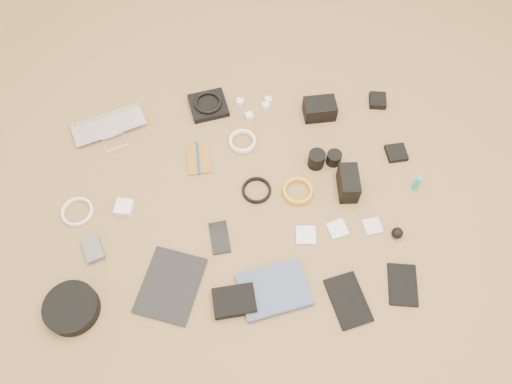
{
  "coord_description": "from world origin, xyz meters",
  "views": [
    {
      "loc": [
        -0.02,
        -0.92,
        1.77
      ],
      "look_at": [
        0.05,
        0.03,
        0.02
      ],
      "focal_mm": 35.0,
      "sensor_mm": 36.0,
      "label": 1
    }
  ],
  "objects": [
    {
      "name": "headphone_case",
      "position": [
        -0.63,
        -0.39,
        0.03
      ],
      "size": [
        0.22,
        0.22,
        0.05
      ],
      "primitive_type": "cylinder",
      "rotation": [
        0.0,
        0.0,
        0.15
      ],
      "color": "black",
      "rests_on": "ground"
    },
    {
      "name": "notebook_black_b",
      "position": [
        0.56,
        -0.39,
        0.01
      ],
      "size": [
        0.13,
        0.17,
        0.01
      ],
      "primitive_type": "cube",
      "rotation": [
        0.0,
        0.0,
        -0.15
      ],
      "color": "black",
      "rests_on": "ground"
    },
    {
      "name": "dslr_camera",
      "position": [
        0.36,
        0.41,
        0.04
      ],
      "size": [
        0.14,
        0.1,
        0.08
      ],
      "primitive_type": "cube",
      "rotation": [
        0.0,
        0.0,
        0.05
      ],
      "color": "black",
      "rests_on": "ground"
    },
    {
      "name": "card_reader",
      "position": [
        0.66,
        0.18,
        0.01
      ],
      "size": [
        0.09,
        0.09,
        0.02
      ],
      "primitive_type": "cube",
      "rotation": [
        0.0,
        0.0,
        0.08
      ],
      "color": "black",
      "rests_on": "ground"
    },
    {
      "name": "cable_white_a",
      "position": [
        0.02,
        0.28,
        0.01
      ],
      "size": [
        0.13,
        0.13,
        0.01
      ],
      "primitive_type": "torus",
      "rotation": [
        0.0,
        0.0,
        0.12
      ],
      "color": "white",
      "rests_on": "ground"
    },
    {
      "name": "lens_b",
      "position": [
        0.39,
        0.16,
        0.03
      ],
      "size": [
        0.08,
        0.08,
        0.06
      ],
      "primitive_type": "cylinder",
      "rotation": [
        0.0,
        0.0,
        -0.34
      ],
      "color": "black",
      "rests_on": "ground"
    },
    {
      "name": "charger_d",
      "position": [
        0.05,
        0.41,
        0.01
      ],
      "size": [
        0.04,
        0.04,
        0.03
      ],
      "primitive_type": "cube",
      "rotation": [
        0.0,
        0.0,
        0.37
      ],
      "color": "white",
      "rests_on": "ground"
    },
    {
      "name": "notebook_black_a",
      "position": [
        0.35,
        -0.43,
        0.01
      ],
      "size": [
        0.16,
        0.21,
        0.01
      ],
      "primitive_type": "cube",
      "rotation": [
        0.0,
        0.0,
        0.23
      ],
      "color": "black",
      "rests_on": "ground"
    },
    {
      "name": "pen_blue",
      "position": [
        -0.17,
        0.21,
        0.01
      ],
      "size": [
        0.02,
        0.16,
        0.01
      ],
      "primitive_type": "cylinder",
      "rotation": [
        1.57,
        0.0,
        0.05
      ],
      "color": "#1433A6",
      "rests_on": "notebook_olive"
    },
    {
      "name": "tablet",
      "position": [
        -0.29,
        -0.33,
        0.01
      ],
      "size": [
        0.28,
        0.31,
        0.01
      ],
      "primitive_type": "cube",
      "rotation": [
        0.0,
        0.0,
        -0.34
      ],
      "color": "black",
      "rests_on": "ground"
    },
    {
      "name": "cable_white_b",
      "position": [
        -0.65,
        -0.0,
        0.01
      ],
      "size": [
        0.16,
        0.16,
        0.01
      ],
      "primitive_type": "torus",
      "rotation": [
        0.0,
        0.0,
        -0.39
      ],
      "color": "white",
      "rests_on": "ground"
    },
    {
      "name": "headphones",
      "position": [
        -0.12,
        0.48,
        0.04
      ],
      "size": [
        0.14,
        0.14,
        0.02
      ],
      "primitive_type": "torus",
      "rotation": [
        0.0,
        0.0,
        0.13
      ],
      "color": "black",
      "rests_on": "headphone_pouch"
    },
    {
      "name": "paperback",
      "position": [
        0.11,
        -0.46,
        0.01
      ],
      "size": [
        0.28,
        0.23,
        0.02
      ],
      "primitive_type": "imported",
      "rotation": [
        0.0,
        0.0,
        1.77
      ],
      "color": "#3E4D6A",
      "rests_on": "ground"
    },
    {
      "name": "power_brick",
      "position": [
        -0.47,
        0.0,
        0.01
      ],
      "size": [
        0.08,
        0.08,
        0.03
      ],
      "primitive_type": "cube",
      "rotation": [
        0.0,
        0.0,
        -0.22
      ],
      "color": "white",
      "rests_on": "ground"
    },
    {
      "name": "filter_case_left",
      "position": [
        0.23,
        -0.17,
        0.01
      ],
      "size": [
        0.08,
        0.08,
        0.01
      ],
      "primitive_type": "cube",
      "rotation": [
        0.0,
        0.0,
        -0.09
      ],
      "color": "silver",
      "rests_on": "ground"
    },
    {
      "name": "battery_charger",
      "position": [
        -0.58,
        -0.17,
        0.01
      ],
      "size": [
        0.09,
        0.11,
        0.03
      ],
      "primitive_type": "cube",
      "rotation": [
        0.0,
        0.0,
        0.36
      ],
      "color": "#56565A",
      "rests_on": "ground"
    },
    {
      "name": "headphone_pouch",
      "position": [
        -0.12,
        0.48,
        0.01
      ],
      "size": [
        0.19,
        0.18,
        0.03
      ],
      "primitive_type": "cube",
      "rotation": [
        0.0,
        0.0,
        0.2
      ],
      "color": "black",
      "rests_on": "ground"
    },
    {
      "name": "phone",
      "position": [
        -0.1,
        -0.15,
        0.01
      ],
      "size": [
        0.08,
        0.14,
        0.01
      ],
      "primitive_type": "cube",
      "rotation": [
        0.0,
        0.0,
        0.11
      ],
      "color": "black",
      "rests_on": "ground"
    },
    {
      "name": "cable_black",
      "position": [
        0.06,
        0.04,
        0.01
      ],
      "size": [
        0.16,
        0.16,
        0.01
      ],
      "primitive_type": "torus",
      "rotation": [
        0.0,
        0.0,
        -0.42
      ],
      "color": "black",
      "rests_on": "ground"
    },
    {
      "name": "charger_c",
      "position": [
        0.13,
        0.46,
        0.01
      ],
      "size": [
        0.04,
        0.04,
        0.03
      ],
      "primitive_type": "cube",
      "rotation": [
        0.0,
        0.0,
        0.41
      ],
      "color": "white",
      "rests_on": "ground"
    },
    {
      "name": "filter_case_mid",
      "position": [
        0.36,
        -0.15,
        0.0
      ],
      "size": [
        0.09,
        0.09,
        0.01
      ],
      "primitive_type": "cube",
      "rotation": [
        0.0,
        0.0,
        0.27
      ],
      "color": "silver",
      "rests_on": "ground"
    },
    {
      "name": "charger_a",
      "position": [
        0.02,
        0.49,
        0.01
      ],
      "size": [
        0.04,
        0.04,
        0.03
      ],
      "primitive_type": "cube",
      "rotation": [
        0.0,
        0.0,
        -0.24
      ],
      "color": "white",
      "rests_on": "ground"
    },
    {
      "name": "laptop",
      "position": [
        -0.54,
        0.36,
        0.01
      ],
      "size": [
        0.36,
        0.31,
        0.02
      ],
      "primitive_type": "imported",
      "rotation": [
        0.0,
        0.0,
        0.34
      ],
      "color": "silver",
      "rests_on": "ground"
    },
    {
      "name": "filter_case_right",
      "position": [
        0.49,
        -0.15,
        0.0
      ],
      "size": [
        0.07,
        0.07,
        0.01
      ],
      "primitive_type": "cube",
      "rotation": [
        0.0,
        0.0,
        0.15
      ],
      "color": "silver",
      "rests_on": "ground"
    },
    {
      "name": "lens_pouch",
      "position": [
        0.63,
        0.45,
        0.01
      ],
      "size": [
        0.08,
        0.09,
        0.03
      ],
      "primitive_type": "cube",
      "rotation": [
        0.0,
        0.0,
        -0.15
      ],
      "color": "black",
      "rests_on": "ground"
    },
    {
      "name": "lens_cleaner",
      "position": [
        0.7,
        0.01,
        0.04
      ],
      "size": [
        0.03,
        0.03,
        0.08
      ],
      "primitive_type": "cylinder",
      "rotation": [
        0.0,
        0.0,
        0.22
      ],
      "color": "#19A3A4",
      "rests_on": "ground"
    },
    {
      "name": "drive_case",
      "position": [
        -0.06,
        -0.41,
        0.02
      ],
      "size": [
        0.16,
        0.12,
        0.04
      ],
      "primitive_type": "cube",
      "rotation": [
        0.0,
        0.0,
        0.08
      ],
      "color": "black",
      "rests_on": "ground"
    },
    {
      "name": "cable_yellow",
      "position": [
        0.22,
        0.02,
        0.01
      ],
      "size": [
        0.13,
        0.13,
        0.01
      ],
      "primitive_type": "torus",
      "rotation": [
        0.0,
        0.0,
        -0.1
      ],
      "color": "gold",
      "rests_on": "ground"
    },
    {
      "name": "notebook_olive",
      "position": [
        -0.17,
        0.21,
        0.0
      ],
      "size": [
        0.11,
        0.16,
        0.01
      ],
      "primitive_type": "cube",
      "rotation": [
        0.0,
        0.0,
        0.1
      ],
      "color": "olive",
      "rests_on": "ground"
    },
    {
      "name": "charger_b",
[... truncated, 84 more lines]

